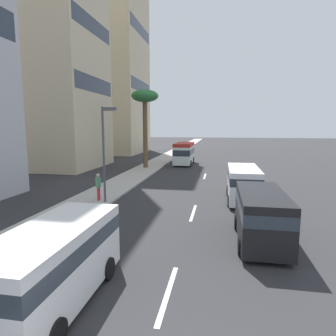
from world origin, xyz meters
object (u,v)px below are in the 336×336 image
object	(u,v)px
pedestrian_near_lamp	(98,185)
van_second	(243,182)
palm_tree	(145,101)
van_lead	(261,213)
minibus_third	(184,153)
van_fourth	(54,261)
street_lamp	(105,143)

from	to	relation	value
pedestrian_near_lamp	van_second	bearing A→B (deg)	111.97
van_second	palm_tree	world-z (taller)	palm_tree
van_lead	pedestrian_near_lamp	bearing A→B (deg)	62.64
minibus_third	van_second	bearing A→B (deg)	19.01
van_lead	van_fourth	world-z (taller)	van_fourth
van_lead	van_fourth	bearing A→B (deg)	131.92
van_fourth	palm_tree	distance (m)	27.53
van_second	pedestrian_near_lamp	size ratio (longest dim) A/B	2.90
pedestrian_near_lamp	van_fourth	bearing A→B (deg)	26.74
van_second	minibus_third	distance (m)	19.14
van_second	van_fourth	world-z (taller)	van_second
palm_tree	van_lead	bearing A→B (deg)	-153.04
minibus_third	palm_tree	bearing A→B (deg)	-42.52
van_fourth	pedestrian_near_lamp	distance (m)	11.17
minibus_third	street_lamp	xyz separation A→B (m)	(-20.46, 2.52, 2.38)
palm_tree	minibus_third	bearing A→B (deg)	-42.52
minibus_third	pedestrian_near_lamp	size ratio (longest dim) A/B	3.43
van_lead	palm_tree	world-z (taller)	palm_tree
van_lead	minibus_third	size ratio (longest dim) A/B	0.79
van_second	street_lamp	xyz separation A→B (m)	(-2.37, 8.76, 2.65)
van_second	minibus_third	size ratio (longest dim) A/B	0.85
van_second	pedestrian_near_lamp	distance (m)	9.66
van_fourth	street_lamp	xyz separation A→B (m)	(10.40, 2.67, 2.66)
pedestrian_near_lamp	palm_tree	bearing A→B (deg)	-167.39
van_second	palm_tree	bearing A→B (deg)	37.14
van_second	minibus_third	xyz separation A→B (m)	(18.09, 6.23, 0.27)
van_fourth	palm_tree	bearing A→B (deg)	-170.88
palm_tree	van_fourth	bearing A→B (deg)	-170.88
street_lamp	van_fourth	bearing A→B (deg)	-165.60
van_lead	minibus_third	distance (m)	26.01
van_fourth	street_lamp	size ratio (longest dim) A/B	0.86
van_fourth	street_lamp	bearing A→B (deg)	-165.60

